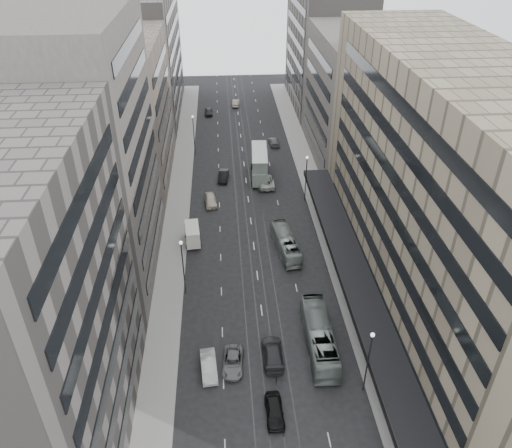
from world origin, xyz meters
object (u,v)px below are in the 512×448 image
object	(u,v)px
sedan_0	(275,411)
sedan_2	(233,362)
double_decker	(259,164)
bus_near	(319,336)
panel_van	(192,234)
bus_far	(286,243)
sedan_1	(209,366)

from	to	relation	value
sedan_0	sedan_2	xyz separation A→B (m)	(-3.93, 6.65, -0.08)
sedan_0	double_decker	bearing A→B (deg)	86.44
bus_near	panel_van	size ratio (longest dim) A/B	2.54
double_decker	sedan_2	world-z (taller)	double_decker
bus_far	bus_near	bearing A→B (deg)	87.45
double_decker	sedan_0	size ratio (longest dim) A/B	2.25
sedan_1	sedan_2	distance (m)	2.70
sedan_1	double_decker	bearing A→B (deg)	73.45
sedan_0	bus_near	bearing A→B (deg)	54.95
panel_van	double_decker	bearing A→B (deg)	54.83
bus_far	sedan_2	xyz separation A→B (m)	(-8.47, -21.15, -0.72)
bus_near	double_decker	distance (m)	42.71
double_decker	sedan_1	world-z (taller)	double_decker
panel_van	sedan_2	size ratio (longest dim) A/B	0.97
panel_van	sedan_2	bearing A→B (deg)	-83.31
bus_far	sedan_2	distance (m)	22.79
bus_near	panel_van	world-z (taller)	bus_near
panel_van	sedan_1	xyz separation A→B (m)	(2.56, -24.79, -0.80)
panel_van	sedan_0	xyz separation A→B (m)	(9.14, -30.96, -0.82)
double_decker	sedan_2	distance (m)	45.24
bus_far	panel_van	distance (m)	14.04
sedan_2	double_decker	bearing A→B (deg)	86.83
bus_near	sedan_2	world-z (taller)	bus_near
bus_near	bus_far	bearing A→B (deg)	-84.73
sedan_0	sedan_1	distance (m)	9.02
sedan_2	bus_near	bearing A→B (deg)	17.36
double_decker	sedan_0	xyz separation A→B (m)	(-2.53, -51.37, -2.15)
bus_near	bus_far	xyz separation A→B (m)	(-1.48, 18.98, -0.28)
double_decker	sedan_1	size ratio (longest dim) A/B	2.11
bus_near	double_decker	world-z (taller)	double_decker
bus_near	sedan_2	size ratio (longest dim) A/B	2.47
panel_van	sedan_1	bearing A→B (deg)	-89.51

